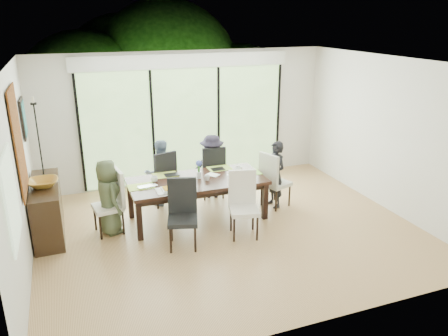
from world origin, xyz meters
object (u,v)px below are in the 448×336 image
object	(u,v)px
person_far_right	(212,166)
chair_left_end	(107,202)
table_top	(197,181)
chair_far_left	(160,177)
chair_right_end	(276,179)
cup_b	(207,178)
person_far_left	(160,173)
laptop	(148,187)
vase	(199,175)
sideboard	(47,209)
chair_far_right	(212,170)
cup_a	(154,179)
chair_near_left	(182,215)
chair_near_right	(244,205)
cup_c	(239,170)
bowl	(43,183)
person_right_end	(275,174)
person_left_end	(108,197)

from	to	relation	value
person_far_right	chair_left_end	bearing A→B (deg)	36.01
table_top	chair_far_left	world-z (taller)	chair_far_left
chair_right_end	cup_b	world-z (taller)	chair_right_end
person_far_left	laptop	distance (m)	1.02
vase	table_top	bearing A→B (deg)	-135.00
table_top	laptop	world-z (taller)	laptop
table_top	sideboard	distance (m)	2.44
cup_b	sideboard	xyz separation A→B (m)	(-2.56, 0.41, -0.34)
chair_far_right	chair_far_left	bearing A→B (deg)	5.81
cup_a	chair_left_end	bearing A→B (deg)	-169.38
chair_near_left	laptop	distance (m)	0.87
chair_near_left	chair_near_right	world-z (taller)	same
chair_far_right	person_far_left	world-z (taller)	person_far_left
chair_far_left	vase	distance (m)	0.98
chair_right_end	chair_near_right	distance (m)	1.33
chair_right_end	chair_far_right	bearing A→B (deg)	27.14
chair_left_end	person_far_left	world-z (taller)	person_far_left
cup_c	bowl	world-z (taller)	bowl
cup_b	sideboard	world-z (taller)	sideboard
chair_far_left	chair_near_right	xyz separation A→B (m)	(0.95, -1.72, 0.00)
chair_far_left	cup_c	world-z (taller)	chair_far_left
chair_right_end	person_right_end	world-z (taller)	person_right_end
cup_a	cup_c	xyz separation A→B (m)	(1.50, -0.05, 0.00)
table_top	person_right_end	xyz separation A→B (m)	(1.48, 0.00, -0.07)
chair_left_end	chair_near_right	bearing A→B (deg)	58.57
chair_near_right	laptop	distance (m)	1.57
sideboard	person_far_left	bearing A→B (deg)	14.90
person_far_right	cup_c	distance (m)	0.79
sideboard	bowl	bearing A→B (deg)	-90.00
person_far_left	cup_c	distance (m)	1.45
bowl	person_far_left	bearing A→B (deg)	17.59
chair_left_end	vase	size ratio (longest dim) A/B	9.17
person_left_end	vase	distance (m)	1.54
chair_far_left	cup_c	distance (m)	1.48
chair_right_end	laptop	xyz separation A→B (m)	(-2.35, -0.10, 0.20)
person_far_right	cup_a	world-z (taller)	person_far_right
chair_far_right	person_far_right	size ratio (longest dim) A/B	0.85
chair_right_end	laptop	distance (m)	2.36
person_right_end	cup_a	world-z (taller)	person_right_end
chair_near_left	person_far_right	xyz separation A→B (m)	(1.05, 1.70, 0.09)
bowl	chair_far_right	bearing A→B (deg)	12.23
sideboard	table_top	bearing A→B (deg)	-7.31
person_left_end	cup_a	xyz separation A→B (m)	(0.78, 0.15, 0.15)
cup_c	bowl	size ratio (longest dim) A/B	0.26
chair_far_left	sideboard	bearing A→B (deg)	-1.76
person_far_right	vase	size ratio (longest dim) A/B	10.75
person_far_right	laptop	distance (m)	1.68
vase	bowl	bearing A→B (deg)	176.30
person_right_end	cup_a	size ratio (longest dim) A/B	10.40
chair_far_left	person_far_left	xyz separation A→B (m)	(0.00, -0.02, 0.09)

